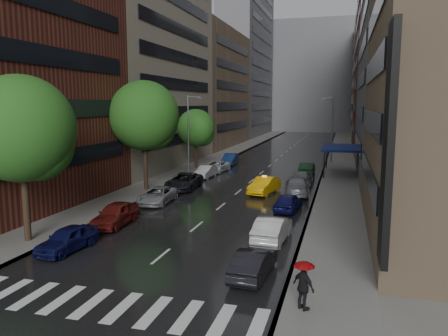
{
  "coord_description": "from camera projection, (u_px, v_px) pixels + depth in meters",
  "views": [
    {
      "loc": [
        9.3,
        -17.0,
        8.21
      ],
      "look_at": [
        0.0,
        16.97,
        3.0
      ],
      "focal_mm": 35.0,
      "sensor_mm": 36.0,
      "label": 1
    }
  ],
  "objects": [
    {
      "name": "taxi",
      "position": [
        264.0,
        185.0,
        40.07
      ],
      "size": [
        2.51,
        4.89,
        1.54
      ],
      "primitive_type": "imported",
      "rotation": [
        0.0,
        0.0,
        -0.2
      ],
      "color": "#F1AD0C",
      "rests_on": "ground"
    },
    {
      "name": "parked_cars_left",
      "position": [
        183.0,
        182.0,
        41.79
      ],
      "size": [
        2.84,
        40.84,
        1.57
      ],
      "color": "#0E1041",
      "rests_on": "ground"
    },
    {
      "name": "building_far",
      "position": [
        313.0,
        77.0,
        130.09
      ],
      "size": [
        40.0,
        14.0,
        32.0
      ],
      "primitive_type": "cube",
      "color": "slate",
      "rests_on": "ground"
    },
    {
      "name": "ped_red_umbrella",
      "position": [
        304.0,
        281.0,
        17.05
      ],
      "size": [
        1.13,
        1.08,
        2.01
      ],
      "color": "black",
      "rests_on": "sidewalk_right"
    },
    {
      "name": "tree_near",
      "position": [
        21.0,
        129.0,
        25.05
      ],
      "size": [
        6.2,
        6.2,
        9.88
      ],
      "color": "#382619",
      "rests_on": "ground"
    },
    {
      "name": "parked_cars_right",
      "position": [
        293.0,
        192.0,
        37.07
      ],
      "size": [
        2.8,
        35.47,
        1.61
      ],
      "color": "black",
      "rests_on": "ground"
    },
    {
      "name": "awning",
      "position": [
        340.0,
        148.0,
        50.44
      ],
      "size": [
        4.0,
        8.0,
        3.12
      ],
      "color": "navy",
      "rests_on": "sidewalk_right"
    },
    {
      "name": "buildings_left",
      "position": [
        205.0,
        59.0,
        77.52
      ],
      "size": [
        8.0,
        108.0,
        38.0
      ],
      "color": "maroon",
      "rests_on": "ground"
    },
    {
      "name": "sidewalk_right",
      "position": [
        340.0,
        159.0,
        65.19
      ],
      "size": [
        4.0,
        140.0,
        0.15
      ],
      "primitive_type": "cube",
      "color": "gray",
      "rests_on": "ground"
    },
    {
      "name": "tree_mid",
      "position": [
        144.0,
        116.0,
        40.46
      ],
      "size": [
        6.5,
        6.5,
        10.36
      ],
      "color": "#382619",
      "rests_on": "ground"
    },
    {
      "name": "street_lamp_left",
      "position": [
        189.0,
        133.0,
        49.77
      ],
      "size": [
        1.74,
        0.22,
        9.0
      ],
      "color": "gray",
      "rests_on": "sidewalk_left"
    },
    {
      "name": "sidewalk_left",
      "position": [
        224.0,
        155.0,
        69.89
      ],
      "size": [
        4.0,
        140.0,
        0.15
      ],
      "primitive_type": "cube",
      "color": "gray",
      "rests_on": "ground"
    },
    {
      "name": "ground",
      "position": [
        126.0,
        286.0,
        19.85
      ],
      "size": [
        220.0,
        220.0,
        0.0
      ],
      "primitive_type": "plane",
      "color": "gray",
      "rests_on": "ground"
    },
    {
      "name": "tree_far",
      "position": [
        196.0,
        128.0,
        54.68
      ],
      "size": [
        4.74,
        4.74,
        7.56
      ],
      "color": "#382619",
      "rests_on": "ground"
    },
    {
      "name": "crosswalk",
      "position": [
        107.0,
        305.0,
        17.89
      ],
      "size": [
        13.15,
        2.8,
        0.01
      ],
      "color": "silver",
      "rests_on": "ground"
    },
    {
      "name": "buildings_right",
      "position": [
        384.0,
        59.0,
        67.83
      ],
      "size": [
        8.05,
        109.1,
        36.0
      ],
      "color": "#937A5B",
      "rests_on": "ground"
    },
    {
      "name": "street_lamp_right",
      "position": [
        332.0,
        128.0,
        60.05
      ],
      "size": [
        1.74,
        0.22,
        9.0
      ],
      "color": "gray",
      "rests_on": "sidewalk_right"
    },
    {
      "name": "road",
      "position": [
        280.0,
        157.0,
        67.55
      ],
      "size": [
        14.0,
        140.0,
        0.01
      ],
      "primitive_type": "cube",
      "color": "black",
      "rests_on": "ground"
    }
  ]
}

